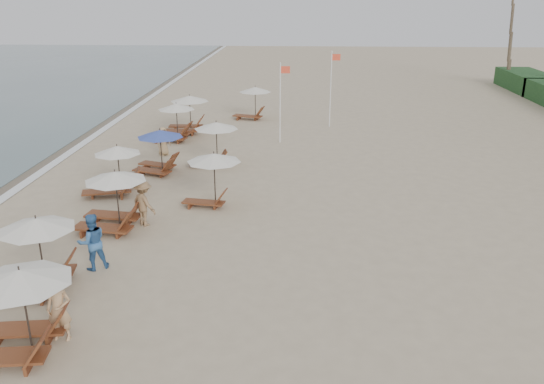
# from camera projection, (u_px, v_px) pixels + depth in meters

# --- Properties ---
(ground) EXTENTS (160.00, 160.00, 0.00)m
(ground) POSITION_uv_depth(u_px,v_px,m) (246.00, 283.00, 16.94)
(ground) COLOR tan
(ground) RESTS_ON ground
(wet_sand_band) EXTENTS (3.20, 140.00, 0.01)m
(wet_sand_band) POSITION_uv_depth(u_px,v_px,m) (10.00, 175.00, 26.96)
(wet_sand_band) COLOR #6B5E4C
(wet_sand_band) RESTS_ON ground
(foam_line) EXTENTS (0.50, 140.00, 0.02)m
(foam_line) POSITION_uv_depth(u_px,v_px,m) (36.00, 176.00, 26.89)
(foam_line) COLOR white
(foam_line) RESTS_ON ground
(lounger_station_0) EXTENTS (2.77, 2.42, 2.29)m
(lounger_station_0) POSITION_uv_depth(u_px,v_px,m) (16.00, 312.00, 13.32)
(lounger_station_0) COLOR brown
(lounger_station_0) RESTS_ON ground
(lounger_station_1) EXTENTS (2.68, 2.24, 2.30)m
(lounger_station_1) POSITION_uv_depth(u_px,v_px,m) (32.00, 257.00, 16.27)
(lounger_station_1) COLOR brown
(lounger_station_1) RESTS_ON ground
(lounger_station_2) EXTENTS (2.77, 2.27, 2.25)m
(lounger_station_2) POSITION_uv_depth(u_px,v_px,m) (110.00, 203.00, 20.54)
(lounger_station_2) COLOR brown
(lounger_station_2) RESTS_ON ground
(lounger_station_3) EXTENTS (2.61, 2.49, 2.15)m
(lounger_station_3) POSITION_uv_depth(u_px,v_px,m) (113.00, 172.00, 24.32)
(lounger_station_3) COLOR brown
(lounger_station_3) RESTS_ON ground
(lounger_station_4) EXTENTS (2.57, 2.37, 2.15)m
(lounger_station_4) POSITION_uv_depth(u_px,v_px,m) (157.00, 151.00, 27.02)
(lounger_station_4) COLOR brown
(lounger_station_4) RESTS_ON ground
(lounger_station_5) EXTENTS (2.72, 2.26, 2.21)m
(lounger_station_5) POSITION_uv_depth(u_px,v_px,m) (172.00, 124.00, 33.10)
(lounger_station_5) COLOR brown
(lounger_station_5) RESTS_ON ground
(lounger_station_6) EXTENTS (2.82, 2.39, 2.35)m
(lounger_station_6) POSITION_uv_depth(u_px,v_px,m) (186.00, 115.00, 34.83)
(lounger_station_6) COLOR brown
(lounger_station_6) RESTS_ON ground
(inland_station_0) EXTENTS (2.53, 2.24, 2.22)m
(inland_station_0) POSITION_uv_depth(u_px,v_px,m) (210.00, 171.00, 22.64)
(inland_station_0) COLOR brown
(inland_station_0) RESTS_ON ground
(inland_station_1) EXTENTS (2.65, 2.24, 2.22)m
(inland_station_1) POSITION_uv_depth(u_px,v_px,m) (212.00, 138.00, 28.07)
(inland_station_1) COLOR brown
(inland_station_1) RESTS_ON ground
(inland_station_2) EXTENTS (2.78, 2.24, 2.22)m
(inland_station_2) POSITION_uv_depth(u_px,v_px,m) (252.00, 100.00, 38.50)
(inland_station_2) COLOR brown
(inland_station_2) RESTS_ON ground
(beachgoer_near) EXTENTS (0.64, 0.42, 1.74)m
(beachgoer_near) POSITION_uv_depth(u_px,v_px,m) (59.00, 309.00, 13.95)
(beachgoer_near) COLOR tan
(beachgoer_near) RESTS_ON ground
(beachgoer_mid_a) EXTENTS (1.15, 1.09, 1.88)m
(beachgoer_mid_a) POSITION_uv_depth(u_px,v_px,m) (92.00, 242.00, 17.55)
(beachgoer_mid_a) COLOR #3567A1
(beachgoer_mid_a) RESTS_ON ground
(beachgoer_mid_b) EXTENTS (1.32, 1.21, 1.78)m
(beachgoer_mid_b) POSITION_uv_depth(u_px,v_px,m) (144.00, 203.00, 20.92)
(beachgoer_mid_b) COLOR olive
(beachgoer_mid_b) RESTS_ON ground
(beachgoer_far_b) EXTENTS (0.90, 0.88, 1.55)m
(beachgoer_far_b) POSITION_uv_depth(u_px,v_px,m) (163.00, 141.00, 30.08)
(beachgoer_far_b) COLOR tan
(beachgoer_far_b) RESTS_ON ground
(flag_pole_near) EXTENTS (0.59, 0.08, 4.65)m
(flag_pole_near) POSITION_uv_depth(u_px,v_px,m) (281.00, 99.00, 32.05)
(flag_pole_near) COLOR silver
(flag_pole_near) RESTS_ON ground
(flag_pole_far) EXTENTS (0.60, 0.08, 4.90)m
(flag_pole_far) POSITION_uv_depth(u_px,v_px,m) (331.00, 86.00, 35.86)
(flag_pole_far) COLOR silver
(flag_pole_far) RESTS_ON ground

